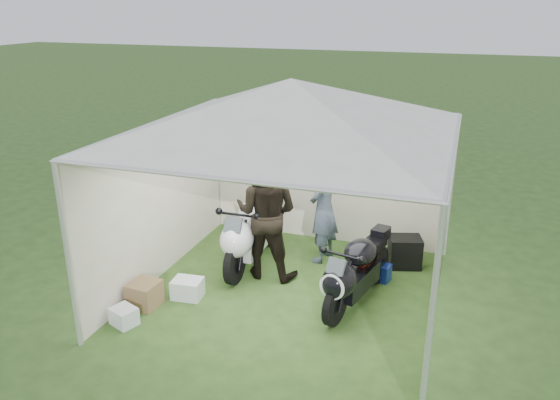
# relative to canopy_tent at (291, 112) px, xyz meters

# --- Properties ---
(ground) EXTENTS (80.00, 80.00, 0.00)m
(ground) POSITION_rel_canopy_tent_xyz_m (0.00, -0.03, -2.58)
(ground) COLOR #2B481C
(ground) RESTS_ON ground
(canopy_tent) EXTENTS (5.66, 5.66, 3.00)m
(canopy_tent) POSITION_rel_canopy_tent_xyz_m (0.00, 0.00, 0.00)
(canopy_tent) COLOR silver
(canopy_tent) RESTS_ON ground
(motorcycle_white) EXTENTS (0.48, 2.11, 1.04)m
(motorcycle_white) POSITION_rel_canopy_tent_xyz_m (-0.84, 0.61, -2.00)
(motorcycle_white) COLOR black
(motorcycle_white) RESTS_ON ground
(motorcycle_black) EXTENTS (0.71, 1.86, 0.93)m
(motorcycle_black) POSITION_rel_canopy_tent_xyz_m (0.92, -0.07, -2.06)
(motorcycle_black) COLOR black
(motorcycle_black) RESTS_ON ground
(paddock_stand) EXTENTS (0.38, 0.29, 0.26)m
(paddock_stand) POSITION_rel_canopy_tent_xyz_m (1.13, 0.77, -2.45)
(paddock_stand) COLOR blue
(paddock_stand) RESTS_ON ground
(person_dark_jacket) EXTENTS (0.97, 0.76, 1.98)m
(person_dark_jacket) POSITION_rel_canopy_tent_xyz_m (-0.50, 0.40, -1.58)
(person_dark_jacket) COLOR black
(person_dark_jacket) RESTS_ON ground
(person_blue_jacket) EXTENTS (0.54, 0.71, 1.75)m
(person_blue_jacket) POSITION_rel_canopy_tent_xyz_m (0.17, 1.16, -1.70)
(person_blue_jacket) COLOR #505D73
(person_blue_jacket) RESTS_ON ground
(equipment_box) EXTENTS (0.57, 0.51, 0.48)m
(equipment_box) POSITION_rel_canopy_tent_xyz_m (1.43, 1.34, -2.33)
(equipment_box) COLOR black
(equipment_box) RESTS_ON ground
(crate_0) EXTENTS (0.43, 0.35, 0.27)m
(crate_0) POSITION_rel_canopy_tent_xyz_m (-1.30, -0.61, -2.44)
(crate_0) COLOR silver
(crate_0) RESTS_ON ground
(crate_1) EXTENTS (0.41, 0.41, 0.34)m
(crate_1) POSITION_rel_canopy_tent_xyz_m (-1.75, -0.99, -2.40)
(crate_1) COLOR brown
(crate_1) RESTS_ON ground
(crate_2) EXTENTS (0.39, 0.36, 0.23)m
(crate_2) POSITION_rel_canopy_tent_xyz_m (-1.75, -1.48, -2.46)
(crate_2) COLOR silver
(crate_2) RESTS_ON ground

